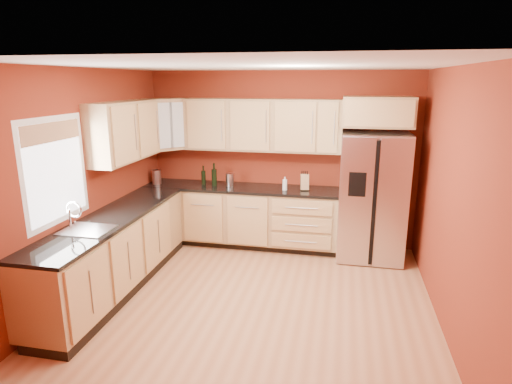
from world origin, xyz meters
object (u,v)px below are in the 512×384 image
(refrigerator, at_px, (372,197))
(wine_bottle_a, at_px, (214,174))
(canister_left, at_px, (157,177))
(soap_dispenser, at_px, (285,184))
(knife_block, at_px, (305,182))

(refrigerator, distance_m, wine_bottle_a, 2.31)
(canister_left, height_order, soap_dispenser, canister_left)
(refrigerator, bearing_deg, soap_dispenser, -179.83)
(knife_block, bearing_deg, refrigerator, -15.88)
(refrigerator, relative_size, soap_dispenser, 9.11)
(canister_left, bearing_deg, wine_bottle_a, 4.13)
(refrigerator, distance_m, canister_left, 3.20)
(soap_dispenser, bearing_deg, knife_block, 16.03)
(refrigerator, xyz_separation_m, wine_bottle_a, (-2.30, 0.05, 0.20))
(canister_left, bearing_deg, soap_dispenser, 0.22)
(refrigerator, distance_m, soap_dispenser, 1.23)
(refrigerator, height_order, knife_block, refrigerator)
(soap_dispenser, bearing_deg, wine_bottle_a, 176.96)
(canister_left, height_order, wine_bottle_a, wine_bottle_a)
(refrigerator, height_order, soap_dispenser, refrigerator)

